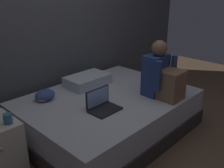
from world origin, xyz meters
TOP-DOWN VIEW (x-y plane):
  - ground_plane at (0.00, 0.00)m, footprint 8.00×8.00m
  - wall_back at (0.00, 1.20)m, footprint 5.60×0.10m
  - bed at (0.20, 0.30)m, footprint 2.00×1.50m
  - person_sitting at (0.64, -0.14)m, footprint 0.39×0.44m
  - laptop at (-0.08, 0.11)m, footprint 0.32×0.23m
  - pillow at (0.28, 0.75)m, footprint 0.56×0.36m
  - mug at (-0.97, 0.37)m, footprint 0.08×0.08m
  - clothes_pile at (-0.37, 0.75)m, footprint 0.24×0.22m

SIDE VIEW (x-z plane):
  - ground_plane at x=0.00m, z-range 0.00..0.00m
  - bed at x=0.20m, z-range 0.00..0.47m
  - laptop at x=-0.08m, z-range 0.42..0.64m
  - clothes_pile at x=-0.37m, z-range 0.47..0.59m
  - pillow at x=0.28m, z-range 0.47..0.60m
  - mug at x=-0.97m, z-range 0.57..0.66m
  - person_sitting at x=0.64m, z-range 0.39..1.05m
  - wall_back at x=0.00m, z-range 0.00..2.70m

